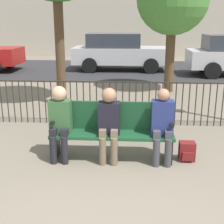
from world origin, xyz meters
TOP-DOWN VIEW (x-y plane):
  - park_bench at (0.00, 2.39)m, footprint 1.97×0.45m
  - seated_person_0 at (-0.82, 2.26)m, footprint 0.34×0.39m
  - seated_person_1 at (-0.04, 2.25)m, footprint 0.34×0.39m
  - seated_person_2 at (0.79, 2.25)m, footprint 0.34×0.39m
  - backpack at (1.21, 2.32)m, footprint 0.25×0.22m
  - fence_railing at (-0.02, 4.07)m, footprint 9.01×0.03m
  - street_surface at (0.00, 12.00)m, footprint 24.00×6.00m
  - parked_car_2 at (-0.27, 11.68)m, footprint 4.20×1.94m

SIDE VIEW (x-z plane):
  - street_surface at x=0.00m, z-range 0.00..0.01m
  - backpack at x=1.21m, z-range 0.00..0.31m
  - park_bench at x=0.00m, z-range 0.04..0.96m
  - fence_railing at x=-0.02m, z-range 0.08..1.03m
  - seated_person_2 at x=0.79m, z-range 0.07..1.25m
  - seated_person_1 at x=-0.04m, z-range 0.08..1.27m
  - seated_person_0 at x=-0.82m, z-range 0.08..1.29m
  - parked_car_2 at x=-0.27m, z-range 0.03..1.65m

